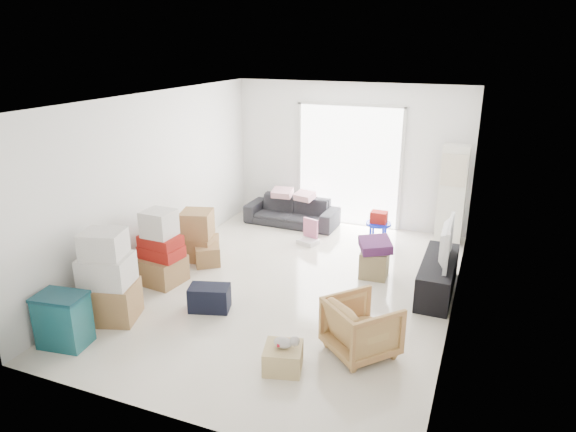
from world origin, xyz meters
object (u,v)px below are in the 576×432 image
(ottoman, at_px, (374,264))
(kids_table, at_px, (379,221))
(ac_tower, at_px, (452,195))
(storage_bins, at_px, (63,320))
(sofa, at_px, (292,207))
(armchair, at_px, (362,325))
(tv_console, at_px, (438,276))
(television, at_px, (440,256))
(wood_crate, at_px, (283,358))

(ottoman, bearing_deg, kids_table, 100.14)
(ac_tower, distance_m, ottoman, 2.18)
(storage_bins, bearing_deg, sofa, 79.24)
(armchair, height_order, kids_table, armchair)
(ac_tower, bearing_deg, sofa, -177.06)
(ac_tower, bearing_deg, tv_console, -88.60)
(sofa, xyz_separation_m, armchair, (2.33, -3.77, 0.01))
(sofa, bearing_deg, armchair, -56.84)
(armchair, bearing_deg, ottoman, -39.87)
(tv_console, xyz_separation_m, sofa, (-2.97, 1.90, 0.10))
(sofa, distance_m, storage_bins, 4.99)
(storage_bins, bearing_deg, ac_tower, 52.72)
(television, height_order, storage_bins, storage_bins)
(ac_tower, bearing_deg, armchair, -98.46)
(television, xyz_separation_m, sofa, (-2.97, 1.90, -0.21))
(television, bearing_deg, sofa, 56.21)
(tv_console, distance_m, storage_bins, 4.93)
(armchair, xyz_separation_m, kids_table, (-0.56, 3.41, 0.05))
(ac_tower, relative_size, ottoman, 4.33)
(sofa, bearing_deg, wood_crate, -68.30)
(ac_tower, bearing_deg, kids_table, -156.25)
(ottoman, bearing_deg, storage_bins, -132.74)
(wood_crate, bearing_deg, armchair, 41.26)
(ac_tower, height_order, kids_table, ac_tower)
(ac_tower, distance_m, tv_console, 2.14)
(sofa, bearing_deg, television, -31.23)
(television, bearing_deg, kids_table, 36.51)
(ac_tower, height_order, sofa, ac_tower)
(wood_crate, bearing_deg, ac_tower, 74.12)
(storage_bins, relative_size, ottoman, 1.61)
(storage_bins, bearing_deg, wood_crate, 11.47)
(tv_console, height_order, sofa, sofa)
(sofa, height_order, armchair, armchair)
(tv_console, relative_size, armchair, 2.04)
(ac_tower, distance_m, kids_table, 1.33)
(tv_console, xyz_separation_m, kids_table, (-1.19, 1.54, 0.17))
(tv_console, distance_m, ottoman, 0.97)
(tv_console, xyz_separation_m, television, (0.00, 0.00, 0.31))
(kids_table, bearing_deg, ottoman, -79.86)
(ac_tower, xyz_separation_m, sofa, (-2.92, -0.15, -0.53))
(armchair, bearing_deg, wood_crate, 82.59)
(tv_console, height_order, storage_bins, storage_bins)
(ac_tower, height_order, tv_console, ac_tower)
(storage_bins, bearing_deg, television, 37.65)
(tv_console, xyz_separation_m, armchair, (-0.63, -1.87, 0.12))
(sofa, xyz_separation_m, kids_table, (1.77, -0.35, 0.06))
(sofa, distance_m, armchair, 4.43)
(storage_bins, distance_m, ottoman, 4.35)
(kids_table, xyz_separation_m, wood_crate, (-0.15, -4.03, -0.28))
(sofa, relative_size, armchair, 2.46)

